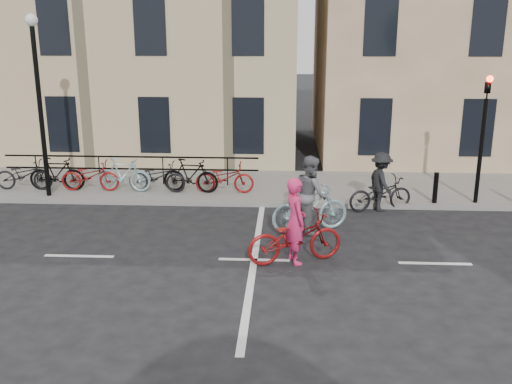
# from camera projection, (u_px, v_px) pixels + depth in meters

# --- Properties ---
(ground) EXTENTS (120.00, 120.00, 0.00)m
(ground) POSITION_uv_depth(u_px,v_px,m) (254.00, 260.00, 12.77)
(ground) COLOR black
(ground) RESTS_ON ground
(sidewalk) EXTENTS (46.00, 4.00, 0.15)m
(sidewalk) POSITION_uv_depth(u_px,v_px,m) (143.00, 185.00, 18.73)
(sidewalk) COLOR slate
(sidewalk) RESTS_ON ground
(building_east) EXTENTS (14.00, 10.00, 12.00)m
(building_east) POSITION_uv_depth(u_px,v_px,m) (493.00, 1.00, 23.14)
(building_east) COLOR tan
(building_east) RESTS_ON sidewalk
(building_west) EXTENTS (20.00, 10.00, 10.00)m
(building_west) POSITION_uv_depth(u_px,v_px,m) (62.00, 27.00, 24.35)
(building_west) COLOR tan
(building_west) RESTS_ON sidewalk
(traffic_light) EXTENTS (0.18, 0.30, 3.90)m
(traffic_light) POSITION_uv_depth(u_px,v_px,m) (484.00, 124.00, 15.95)
(traffic_light) COLOR black
(traffic_light) RESTS_ON sidewalk
(lamp_post) EXTENTS (0.36, 0.36, 5.28)m
(lamp_post) POSITION_uv_depth(u_px,v_px,m) (38.00, 84.00, 16.40)
(lamp_post) COLOR black
(lamp_post) RESTS_ON sidewalk
(bollard_east) EXTENTS (0.14, 0.14, 0.90)m
(bollard_east) POSITION_uv_depth(u_px,v_px,m) (435.00, 188.00, 16.43)
(bollard_east) COLOR black
(bollard_east) RESTS_ON sidewalk
(parked_bikes) EXTENTS (8.30, 1.23, 1.05)m
(parked_bikes) POSITION_uv_depth(u_px,v_px,m) (124.00, 175.00, 17.67)
(parked_bikes) COLOR black
(parked_bikes) RESTS_ON sidewalk
(cyclist_pink) EXTENTS (2.29, 1.44, 1.92)m
(cyclist_pink) POSITION_uv_depth(u_px,v_px,m) (295.00, 233.00, 12.49)
(cyclist_pink) COLOR maroon
(cyclist_pink) RESTS_ON ground
(cyclist_grey) EXTENTS (2.12, 1.22, 1.97)m
(cyclist_grey) POSITION_uv_depth(u_px,v_px,m) (310.00, 201.00, 14.42)
(cyclist_grey) COLOR #8AAEB5
(cyclist_grey) RESTS_ON ground
(cyclist_dark) EXTENTS (2.01, 1.23, 1.69)m
(cyclist_dark) POSITION_uv_depth(u_px,v_px,m) (381.00, 188.00, 16.16)
(cyclist_dark) COLOR black
(cyclist_dark) RESTS_ON ground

